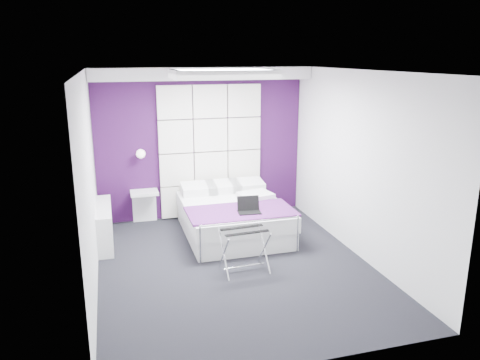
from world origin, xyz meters
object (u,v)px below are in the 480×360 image
object	(u,v)px
radiator	(105,225)
nightstand	(144,193)
wall_lamp	(141,153)
bed	(233,217)
laptop	(248,208)
luggage_rack	(244,250)

from	to	relation	value
radiator	nightstand	size ratio (longest dim) A/B	2.65
wall_lamp	bed	size ratio (longest dim) A/B	0.08
bed	laptop	xyz separation A→B (m)	(0.09, -0.56, 0.31)
radiator	bed	bearing A→B (deg)	-3.55
nightstand	laptop	bearing A→B (deg)	-44.92
nightstand	laptop	distance (m)	1.99
wall_lamp	laptop	distance (m)	2.12
wall_lamp	nightstand	size ratio (longest dim) A/B	0.33
radiator	nightstand	world-z (taller)	radiator
nightstand	laptop	xyz separation A→B (m)	(1.41, -1.40, 0.04)
bed	laptop	bearing A→B (deg)	-80.51
nightstand	laptop	size ratio (longest dim) A/B	1.38
bed	luggage_rack	size ratio (longest dim) A/B	3.26
wall_lamp	luggage_rack	size ratio (longest dim) A/B	0.25
bed	nightstand	world-z (taller)	bed
wall_lamp	radiator	world-z (taller)	wall_lamp
bed	luggage_rack	world-z (taller)	bed
wall_lamp	radiator	xyz separation A→B (m)	(-0.64, -0.76, -0.92)
luggage_rack	laptop	xyz separation A→B (m)	(0.29, 0.79, 0.31)
nightstand	bed	bearing A→B (deg)	-32.70
luggage_rack	bed	bearing A→B (deg)	77.95
wall_lamp	luggage_rack	bearing A→B (deg)	-63.02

